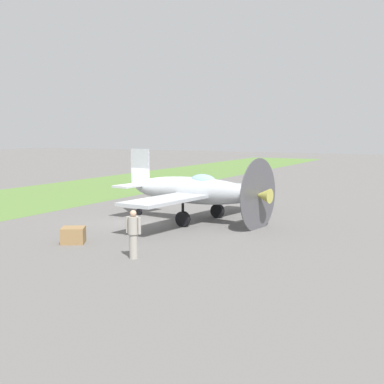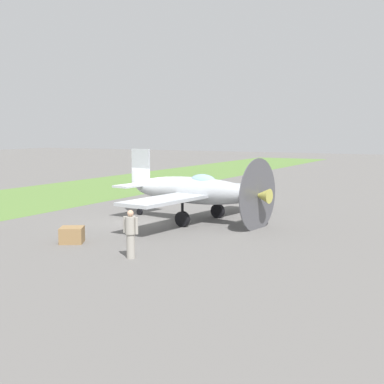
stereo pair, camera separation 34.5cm
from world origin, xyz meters
TOP-DOWN VIEW (x-y plane):
  - ground_plane at (0.00, 0.00)m, footprint 160.00×160.00m
  - airplane_lead at (-0.83, 2.80)m, footprint 10.36×8.23m
  - ground_crew_chief at (7.11, 4.44)m, footprint 0.38×0.63m
  - supply_crate at (6.02, 0.84)m, footprint 1.23×1.23m

SIDE VIEW (x-z plane):
  - ground_plane at x=0.00m, z-range 0.00..0.00m
  - supply_crate at x=6.02m, z-range 0.00..0.64m
  - ground_crew_chief at x=7.11m, z-range 0.05..1.78m
  - airplane_lead at x=-0.83m, z-range -0.30..3.37m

